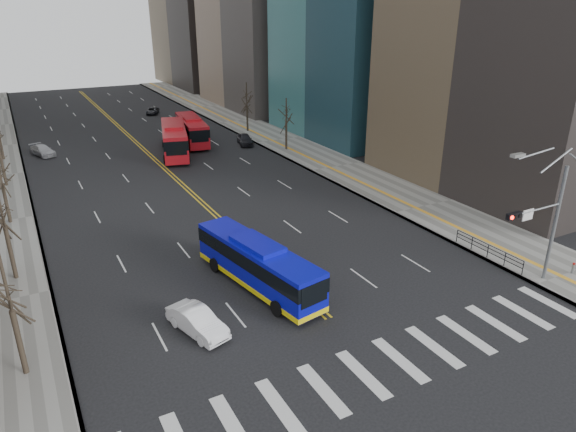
% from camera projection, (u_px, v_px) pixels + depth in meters
% --- Properties ---
extents(ground, '(220.00, 220.00, 0.00)m').
position_uv_depth(ground, '(382.00, 367.00, 26.23)').
color(ground, black).
extents(sidewalk_right, '(7.00, 130.00, 0.15)m').
position_uv_depth(sidewalk_right, '(279.00, 140.00, 70.53)').
color(sidewalk_right, slate).
rests_on(sidewalk_right, ground).
extents(sidewalk_left, '(5.00, 130.00, 0.15)m').
position_uv_depth(sidewalk_left, '(1.00, 176.00, 55.52)').
color(sidewalk_left, slate).
rests_on(sidewalk_left, ground).
extents(crosswalk, '(26.70, 4.00, 0.01)m').
position_uv_depth(crosswalk, '(382.00, 367.00, 26.22)').
color(crosswalk, silver).
rests_on(crosswalk, ground).
extents(centerline, '(0.55, 100.00, 0.01)m').
position_uv_depth(centerline, '(133.00, 140.00, 70.97)').
color(centerline, gold).
rests_on(centerline, ground).
extents(signal_mast, '(5.37, 0.37, 9.39)m').
position_uv_depth(signal_mast, '(542.00, 217.00, 32.09)').
color(signal_mast, gray).
rests_on(signal_mast, ground).
extents(pedestrian_railing, '(0.06, 6.06, 1.02)m').
position_uv_depth(pedestrian_railing, '(488.00, 249.00, 37.11)').
color(pedestrian_railing, black).
rests_on(pedestrian_railing, sidewalk_right).
extents(street_trees, '(35.20, 47.20, 7.60)m').
position_uv_depth(street_trees, '(101.00, 144.00, 49.32)').
color(street_trees, black).
rests_on(street_trees, ground).
extents(blue_bus, '(4.27, 11.31, 3.25)m').
position_uv_depth(blue_bus, '(258.00, 263.00, 33.15)').
color(blue_bus, '#0C0EB8').
rests_on(blue_bus, ground).
extents(red_bus_near, '(5.74, 12.36, 3.80)m').
position_uv_depth(red_bus_near, '(174.00, 138.00, 63.15)').
color(red_bus_near, red).
rests_on(red_bus_near, ground).
extents(red_bus_far, '(4.17, 11.46, 3.55)m').
position_uv_depth(red_bus_far, '(192.00, 128.00, 68.62)').
color(red_bus_far, red).
rests_on(red_bus_far, ground).
extents(car_white, '(2.66, 4.52, 1.41)m').
position_uv_depth(car_white, '(197.00, 321.00, 28.78)').
color(car_white, white).
rests_on(car_white, ground).
extents(car_dark_mid, '(2.67, 4.50, 1.43)m').
position_uv_depth(car_dark_mid, '(245.00, 139.00, 68.18)').
color(car_dark_mid, black).
rests_on(car_dark_mid, ground).
extents(car_silver, '(3.13, 4.70, 1.26)m').
position_uv_depth(car_silver, '(43.00, 151.00, 63.23)').
color(car_silver, '#A5A5AA').
rests_on(car_silver, ground).
extents(car_dark_far, '(3.17, 4.26, 1.07)m').
position_uv_depth(car_dark_far, '(153.00, 111.00, 87.76)').
color(car_dark_far, black).
rests_on(car_dark_far, ground).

